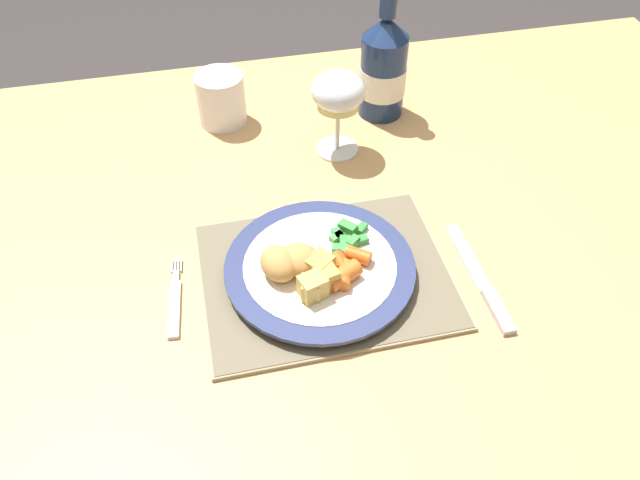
# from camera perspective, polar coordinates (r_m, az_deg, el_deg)

# --- Properties ---
(ground_plane) EXTENTS (6.00, 6.00, 0.00)m
(ground_plane) POSITION_cam_1_polar(r_m,az_deg,el_deg) (1.52, 0.96, -18.66)
(ground_plane) COLOR #383333
(dining_table) EXTENTS (1.56, 0.94, 0.74)m
(dining_table) POSITION_cam_1_polar(r_m,az_deg,el_deg) (0.96, 1.43, -1.16)
(dining_table) COLOR tan
(dining_table) RESTS_ON ground
(placemat) EXTENTS (0.32, 0.26, 0.01)m
(placemat) POSITION_cam_1_polar(r_m,az_deg,el_deg) (0.83, 0.46, -3.23)
(placemat) COLOR gray
(placemat) RESTS_ON dining_table
(dinner_plate) EXTENTS (0.25, 0.25, 0.02)m
(dinner_plate) POSITION_cam_1_polar(r_m,az_deg,el_deg) (0.81, -0.02, -2.65)
(dinner_plate) COLOR white
(dinner_plate) RESTS_ON placemat
(breaded_croquettes) EXTENTS (0.09, 0.07, 0.04)m
(breaded_croquettes) POSITION_cam_1_polar(r_m,az_deg,el_deg) (0.79, -2.87, -1.99)
(breaded_croquettes) COLOR tan
(breaded_croquettes) RESTS_ON dinner_plate
(green_beans_pile) EXTENTS (0.06, 0.06, 0.01)m
(green_beans_pile) POSITION_cam_1_polar(r_m,az_deg,el_deg) (0.83, 2.45, -0.00)
(green_beans_pile) COLOR green
(green_beans_pile) RESTS_ON dinner_plate
(glazed_carrots) EXTENTS (0.07, 0.07, 0.02)m
(glazed_carrots) POSITION_cam_1_polar(r_m,az_deg,el_deg) (0.79, 2.36, -2.73)
(glazed_carrots) COLOR orange
(glazed_carrots) RESTS_ON dinner_plate
(fork) EXTENTS (0.03, 0.13, 0.01)m
(fork) POSITION_cam_1_polar(r_m,az_deg,el_deg) (0.82, -13.13, -5.60)
(fork) COLOR silver
(fork) RESTS_ON dining_table
(table_knife) EXTENTS (0.02, 0.19, 0.01)m
(table_knife) POSITION_cam_1_polar(r_m,az_deg,el_deg) (0.84, 14.75, -4.05)
(table_knife) COLOR silver
(table_knife) RESTS_ON dining_table
(wine_glass) EXTENTS (0.09, 0.09, 0.14)m
(wine_glass) POSITION_cam_1_polar(r_m,az_deg,el_deg) (0.97, 1.69, 13.14)
(wine_glass) COLOR silver
(wine_glass) RESTS_ON dining_table
(bottle) EXTENTS (0.08, 0.08, 0.24)m
(bottle) POSITION_cam_1_polar(r_m,az_deg,el_deg) (1.08, 5.81, 15.44)
(bottle) COLOR navy
(bottle) RESTS_ON dining_table
(roast_potatoes) EXTENTS (0.06, 0.07, 0.03)m
(roast_potatoes) POSITION_cam_1_polar(r_m,az_deg,el_deg) (0.77, -0.20, -3.55)
(roast_potatoes) COLOR #E5BC66
(roast_potatoes) RESTS_ON dinner_plate
(drinking_cup) EXTENTS (0.08, 0.08, 0.09)m
(drinking_cup) POSITION_cam_1_polar(r_m,az_deg,el_deg) (1.09, -9.04, 12.72)
(drinking_cup) COLOR white
(drinking_cup) RESTS_ON dining_table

